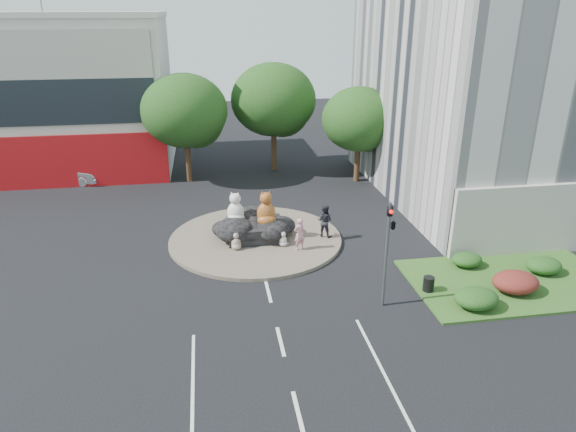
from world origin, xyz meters
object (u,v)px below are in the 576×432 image
at_px(kitten_white, 283,238).
at_px(litter_bin, 429,284).
at_px(pedestrian_pink, 299,234).
at_px(kitten_calico, 236,240).
at_px(cat_tabby, 266,208).
at_px(parked_car, 66,174).
at_px(pedestrian_dark, 325,221).
at_px(cat_white, 235,207).

relative_size(kitten_white, litter_bin, 1.26).
bearing_deg(kitten_white, pedestrian_pink, -83.30).
relative_size(kitten_calico, pedestrian_pink, 0.56).
xyz_separation_m(cat_tabby, parked_car, (-13.95, 13.11, -1.30)).
bearing_deg(kitten_calico, pedestrian_pink, -6.83).
bearing_deg(cat_tabby, pedestrian_dark, 1.38).
bearing_deg(parked_car, cat_tabby, -126.22).
xyz_separation_m(kitten_calico, parked_car, (-12.13, 14.18, 0.11)).
distance_m(kitten_white, litter_bin, 8.46).
height_order(kitten_calico, pedestrian_dark, pedestrian_dark).
distance_m(kitten_white, pedestrian_pink, 1.12).
relative_size(cat_white, kitten_calico, 1.84).
distance_m(cat_white, kitten_calico, 2.09).
height_order(cat_tabby, kitten_calico, cat_tabby).
height_order(kitten_calico, pedestrian_pink, pedestrian_pink).
distance_m(kitten_white, pedestrian_dark, 2.79).
xyz_separation_m(pedestrian_dark, litter_bin, (3.50, -6.79, -0.69)).
relative_size(cat_tabby, pedestrian_dark, 1.06).
distance_m(cat_white, cat_tabby, 1.78).
bearing_deg(pedestrian_pink, pedestrian_dark, -164.55).
bearing_deg(kitten_calico, litter_bin, -30.90).
height_order(cat_white, cat_tabby, cat_tabby).
xyz_separation_m(cat_tabby, pedestrian_pink, (1.62, -1.68, -1.00)).
bearing_deg(kitten_white, kitten_calico, 132.80).
relative_size(kitten_calico, pedestrian_dark, 0.53).
bearing_deg(parked_car, kitten_white, -126.89).
bearing_deg(cat_white, litter_bin, -20.09).
relative_size(kitten_white, pedestrian_dark, 0.46).
distance_m(cat_white, pedestrian_dark, 5.21).
bearing_deg(litter_bin, cat_white, 138.86).
relative_size(cat_tabby, parked_car, 0.41).
bearing_deg(kitten_white, cat_tabby, 79.51).
height_order(pedestrian_pink, litter_bin, pedestrian_pink).
bearing_deg(parked_car, kitten_calico, -132.47).
bearing_deg(pedestrian_dark, litter_bin, 151.04).
distance_m(cat_tabby, litter_bin, 9.93).
distance_m(parked_car, litter_bin, 28.94).
height_order(parked_car, litter_bin, parked_car).
bearing_deg(cat_white, pedestrian_pink, -12.69).
bearing_deg(cat_white, pedestrian_dark, 13.14).
height_order(cat_tabby, pedestrian_dark, cat_tabby).
distance_m(kitten_calico, kitten_white, 2.63).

